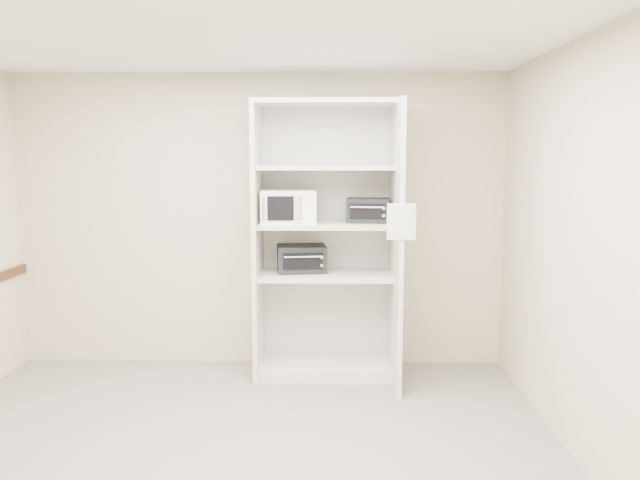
{
  "coord_description": "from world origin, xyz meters",
  "views": [
    {
      "loc": [
        0.69,
        -3.74,
        1.94
      ],
      "look_at": [
        0.58,
        1.32,
        1.26
      ],
      "focal_mm": 35.0,
      "sensor_mm": 36.0,
      "label": 1
    }
  ],
  "objects_px": {
    "toaster_oven_upper": "(368,210)",
    "toaster_oven_lower": "(302,258)",
    "microwave": "(289,207)",
    "shelving_unit": "(331,249)"
  },
  "relations": [
    {
      "from": "shelving_unit",
      "to": "toaster_oven_upper",
      "type": "bearing_deg",
      "value": 3.9
    },
    {
      "from": "microwave",
      "to": "toaster_oven_lower",
      "type": "xyz_separation_m",
      "value": [
        0.11,
        0.1,
        -0.47
      ]
    },
    {
      "from": "toaster_oven_upper",
      "to": "toaster_oven_lower",
      "type": "relative_size",
      "value": 0.86
    },
    {
      "from": "shelving_unit",
      "to": "microwave",
      "type": "height_order",
      "value": "shelving_unit"
    },
    {
      "from": "shelving_unit",
      "to": "microwave",
      "type": "distance_m",
      "value": 0.53
    },
    {
      "from": "microwave",
      "to": "toaster_oven_upper",
      "type": "xyz_separation_m",
      "value": [
        0.7,
        0.06,
        -0.04
      ]
    },
    {
      "from": "microwave",
      "to": "toaster_oven_lower",
      "type": "relative_size",
      "value": 1.11
    },
    {
      "from": "toaster_oven_upper",
      "to": "toaster_oven_lower",
      "type": "distance_m",
      "value": 0.73
    },
    {
      "from": "toaster_oven_lower",
      "to": "shelving_unit",
      "type": "bearing_deg",
      "value": -19.7
    },
    {
      "from": "toaster_oven_upper",
      "to": "toaster_oven_lower",
      "type": "bearing_deg",
      "value": -177.01
    }
  ]
}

